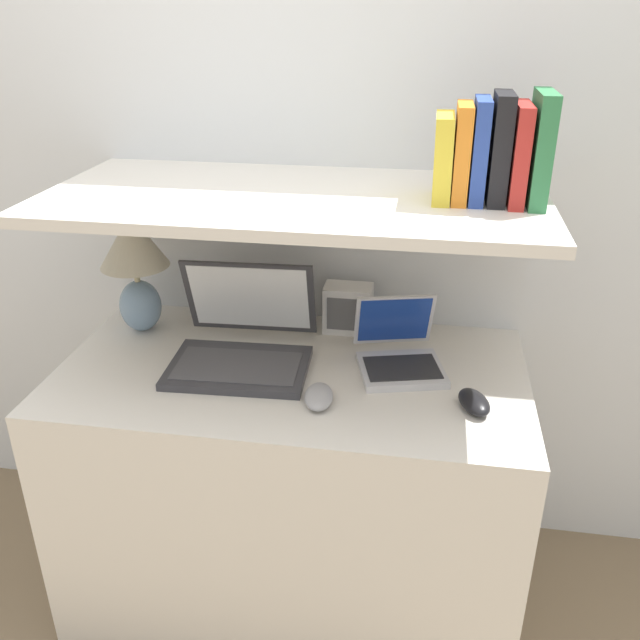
% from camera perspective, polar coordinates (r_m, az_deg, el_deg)
% --- Properties ---
extents(wall_back, '(6.00, 0.05, 2.40)m').
position_cam_1_polar(wall_back, '(2.01, -0.31, 12.23)').
color(wall_back, silver).
rests_on(wall_back, ground_plane).
extents(desk, '(1.24, 0.67, 0.77)m').
position_cam_1_polar(desk, '(2.02, -2.21, -13.69)').
color(desk, silver).
rests_on(desk, ground_plane).
extents(back_riser, '(1.24, 0.04, 1.20)m').
position_cam_1_polar(back_riser, '(2.19, -0.47, -3.50)').
color(back_riser, silver).
rests_on(back_riser, ground_plane).
extents(shelf, '(1.24, 0.61, 0.03)m').
position_cam_1_polar(shelf, '(1.70, -2.19, 10.18)').
color(shelf, silver).
rests_on(shelf, back_riser).
extents(table_lamp, '(0.19, 0.19, 0.35)m').
position_cam_1_polar(table_lamp, '(1.99, -15.34, 4.99)').
color(table_lamp, '#7593B2').
rests_on(table_lamp, desk).
extents(laptop_large, '(0.38, 0.36, 0.26)m').
position_cam_1_polar(laptop_large, '(1.83, -6.55, -1.95)').
color(laptop_large, '#333338').
rests_on(laptop_large, desk).
extents(laptop_small, '(0.27, 0.29, 0.18)m').
position_cam_1_polar(laptop_small, '(1.81, 6.68, -2.82)').
color(laptop_small, silver).
rests_on(laptop_small, desk).
extents(computer_mouse, '(0.08, 0.13, 0.04)m').
position_cam_1_polar(computer_mouse, '(1.65, -0.11, -6.46)').
color(computer_mouse, '#99999E').
rests_on(computer_mouse, desk).
extents(second_mouse, '(0.10, 0.13, 0.04)m').
position_cam_1_polar(second_mouse, '(1.67, 12.84, -6.75)').
color(second_mouse, black).
rests_on(second_mouse, desk).
extents(router_box, '(0.14, 0.09, 0.14)m').
position_cam_1_polar(router_box, '(1.98, 2.38, 0.99)').
color(router_box, white).
rests_on(router_box, desk).
extents(book_green, '(0.04, 0.17, 0.25)m').
position_cam_1_polar(book_green, '(1.65, 18.03, 13.52)').
color(book_green, '#2D7042').
rests_on(book_green, shelf).
extents(book_red, '(0.03, 0.16, 0.22)m').
position_cam_1_polar(book_red, '(1.65, 16.38, 13.24)').
color(book_red, '#A82823').
rests_on(book_red, shelf).
extents(book_black, '(0.04, 0.14, 0.25)m').
position_cam_1_polar(book_black, '(1.64, 14.89, 13.75)').
color(book_black, black).
rests_on(book_black, shelf).
extents(book_blue, '(0.03, 0.14, 0.23)m').
position_cam_1_polar(book_blue, '(1.64, 13.25, 13.68)').
color(book_blue, '#284293').
rests_on(book_blue, shelf).
extents(book_orange, '(0.04, 0.14, 0.22)m').
position_cam_1_polar(book_orange, '(1.64, 11.86, 13.58)').
color(book_orange, orange).
rests_on(book_orange, shelf).
extents(book_yellow, '(0.04, 0.15, 0.20)m').
position_cam_1_polar(book_yellow, '(1.64, 10.33, 13.28)').
color(book_yellow, gold).
rests_on(book_yellow, shelf).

